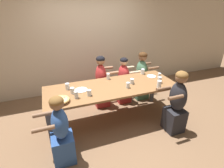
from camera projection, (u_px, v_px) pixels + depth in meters
name	position (u px, v px, depth m)	size (l,w,h in m)	color
ground_plane	(112.00, 120.00, 3.66)	(18.00, 18.00, 0.00)	brown
restaurant_back_panel	(89.00, 30.00, 4.39)	(10.00, 0.06, 3.20)	beige
dining_table	(112.00, 90.00, 3.35)	(2.51, 0.91, 0.79)	brown
pizza_board_main	(61.00, 100.00, 2.79)	(0.30, 0.30, 0.06)	brown
empty_plate_a	(151.00, 76.00, 3.76)	(0.19, 0.19, 0.02)	white
empty_plate_b	(81.00, 90.00, 3.18)	(0.23, 0.23, 0.02)	white
cocktail_glass_blue	(132.00, 81.00, 3.41)	(0.08, 0.08, 0.13)	silver
drinking_glass_a	(67.00, 87.00, 3.19)	(0.07, 0.07, 0.12)	silver
drinking_glass_b	(108.00, 76.00, 3.61)	(0.07, 0.07, 0.12)	silver
drinking_glass_c	(159.00, 76.00, 3.66)	(0.06, 0.06, 0.11)	silver
drinking_glass_d	(76.00, 95.00, 2.90)	(0.07, 0.07, 0.12)	silver
drinking_glass_e	(159.00, 85.00, 3.25)	(0.08, 0.08, 0.14)	silver
drinking_glass_f	(160.00, 80.00, 3.44)	(0.07, 0.07, 0.12)	silver
drinking_glass_g	(128.00, 85.00, 3.25)	(0.07, 0.07, 0.11)	silver
drinking_glass_h	(143.00, 72.00, 3.87)	(0.08, 0.08, 0.11)	silver
drinking_glass_i	(89.00, 93.00, 2.98)	(0.07, 0.07, 0.11)	silver
drinking_glass_j	(72.00, 91.00, 3.04)	(0.07, 0.07, 0.11)	silver
diner_far_midright	(123.00, 82.00, 4.19)	(0.51, 0.40, 1.11)	#B22D2D
diner_far_center	(101.00, 84.00, 3.99)	(0.51, 0.40, 1.20)	#B22D2D
diner_near_left	(61.00, 133.00, 2.54)	(0.51, 0.40, 1.12)	#2D5193
diner_near_right	(176.00, 104.00, 3.16)	(0.51, 0.40, 1.21)	#232328
diner_far_right	(141.00, 77.00, 4.32)	(0.51, 0.40, 1.19)	#477556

